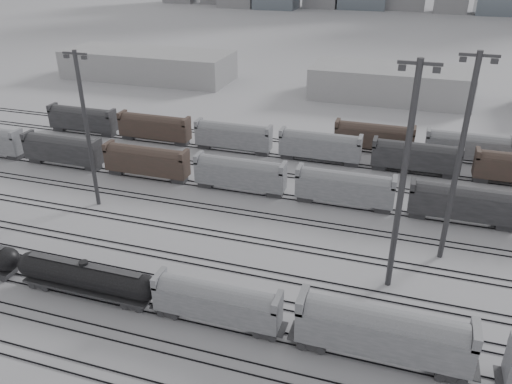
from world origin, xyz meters
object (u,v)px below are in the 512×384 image
(light_mast_c, at_px, (403,177))
(tank_car_b, at_px, (86,277))
(hopper_car_b, at_px, (383,331))
(hopper_car_a, at_px, (217,301))

(light_mast_c, bearing_deg, tank_car_b, -159.07)
(light_mast_c, bearing_deg, hopper_car_b, -89.48)
(hopper_car_a, bearing_deg, tank_car_b, 180.00)
(hopper_car_a, bearing_deg, hopper_car_b, 0.00)
(tank_car_b, bearing_deg, light_mast_c, 20.93)
(tank_car_b, height_order, hopper_car_b, hopper_car_b)
(hopper_car_b, bearing_deg, light_mast_c, 90.52)
(tank_car_b, relative_size, light_mast_c, 0.67)
(hopper_car_a, distance_m, light_mast_c, 23.87)
(hopper_car_a, relative_size, hopper_car_b, 0.83)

